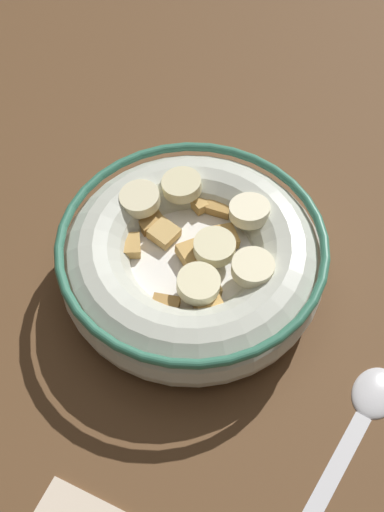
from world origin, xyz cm
name	(u,v)px	position (x,y,z in cm)	size (l,w,h in cm)	color
ground_plane	(192,289)	(0.00, 0.00, -1.00)	(124.78, 124.78, 2.00)	brown
cereal_bowl	(192,260)	(-0.01, -0.02, 2.55)	(17.04, 17.04, 5.04)	beige
spoon	(360,422)	(-11.18, 8.44, 0.33)	(7.67, 13.85, 0.80)	silver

